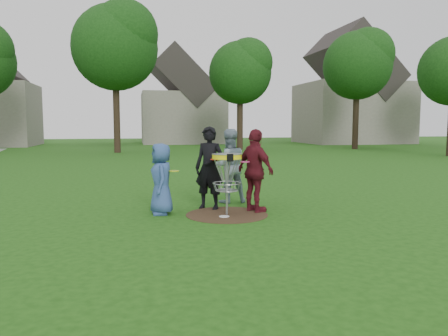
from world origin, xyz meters
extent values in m
plane|color=#19470F|center=(0.00, 0.00, 0.00)|extent=(100.00, 100.00, 0.00)
cylinder|color=#47331E|center=(0.00, 0.00, 0.00)|extent=(1.80, 1.80, 0.01)
imported|color=#33518D|center=(-1.39, 0.37, 0.78)|extent=(0.52, 0.78, 1.56)
imported|color=black|center=(-0.25, 0.76, 0.96)|extent=(0.84, 0.77, 1.93)
imported|color=#7D92A1|center=(0.37, 1.46, 0.93)|extent=(0.95, 0.77, 1.86)
imported|color=maroon|center=(0.70, 0.20, 0.93)|extent=(0.88, 1.19, 1.87)
cylinder|color=white|center=(-0.10, -0.22, 0.01)|extent=(0.22, 0.22, 0.02)
cylinder|color=#9EA0A5|center=(0.00, 0.00, 0.69)|extent=(0.05, 0.05, 1.38)
cylinder|color=#FFE90D|center=(0.00, 0.00, 1.28)|extent=(0.64, 0.64, 0.10)
cylinder|color=#9EA0A5|center=(0.00, 0.00, 1.34)|extent=(0.66, 0.66, 0.01)
cube|color=black|center=(0.00, -0.33, 1.28)|extent=(0.14, 0.02, 0.16)
torus|color=#9EA0A5|center=(0.00, 0.00, 0.70)|extent=(0.62, 0.62, 0.02)
torus|color=#9EA0A5|center=(0.00, 0.00, 0.54)|extent=(0.50, 0.50, 0.02)
cylinder|color=#9EA0A5|center=(0.00, 0.00, 0.53)|extent=(0.44, 0.44, 0.01)
cylinder|color=#BDD517|center=(-1.12, 0.30, 0.96)|extent=(0.22, 0.22, 0.02)
cylinder|color=#FF2415|center=(-0.16, 0.49, 1.18)|extent=(0.22, 0.22, 0.02)
cylinder|color=#D53853|center=(0.30, 1.19, 1.14)|extent=(0.22, 0.22, 0.02)
cylinder|color=#FF4399|center=(0.43, 0.12, 1.15)|extent=(0.22, 0.22, 0.02)
cylinder|color=#38281C|center=(-3.00, 21.50, 2.31)|extent=(0.46, 0.46, 4.62)
sphere|color=#164211|center=(-3.00, 21.50, 7.04)|extent=(5.72, 5.72, 5.72)
cylinder|color=#38281C|center=(6.00, 23.00, 1.89)|extent=(0.46, 0.46, 3.78)
sphere|color=#164211|center=(6.00, 23.00, 5.76)|extent=(4.68, 4.68, 4.68)
cylinder|color=#38281C|center=(15.00, 22.00, 2.10)|extent=(0.46, 0.46, 4.20)
sphere|color=#164211|center=(15.00, 22.00, 6.40)|extent=(5.20, 5.20, 5.20)
cube|color=gray|center=(3.00, 35.00, 2.50)|extent=(8.00, 7.00, 5.00)
cube|color=#2D2826|center=(3.00, 35.00, 6.44)|extent=(6.11, 7.14, 6.11)
cube|color=gray|center=(20.00, 32.00, 3.00)|extent=(10.00, 8.00, 6.00)
cube|color=#2D2826|center=(20.00, 32.00, 7.80)|extent=(7.64, 8.16, 7.64)
camera|label=1|loc=(-1.99, -9.18, 1.99)|focal=35.00mm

